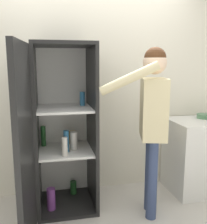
% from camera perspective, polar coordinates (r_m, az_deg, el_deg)
% --- Properties ---
extents(wall_back, '(7.00, 0.06, 2.55)m').
position_cam_1_polar(wall_back, '(3.19, -3.42, 5.13)').
color(wall_back, silver).
rests_on(wall_back, ground_plane).
extents(refrigerator, '(0.73, 1.28, 1.78)m').
position_cam_1_polar(refrigerator, '(2.76, -9.98, -4.23)').
color(refrigerator, black).
rests_on(refrigerator, ground_plane).
extents(person, '(0.75, 0.54, 1.73)m').
position_cam_1_polar(person, '(2.64, 10.58, 0.29)').
color(person, '#384770').
rests_on(person, ground_plane).
extents(counter, '(0.80, 0.61, 0.89)m').
position_cam_1_polar(counter, '(3.53, 20.51, -8.79)').
color(counter, white).
rests_on(counter, ground_plane).
extents(bowl, '(0.19, 0.19, 0.05)m').
position_cam_1_polar(bowl, '(3.53, 21.19, -0.86)').
color(bowl, '#517F5B').
rests_on(bowl, counter).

